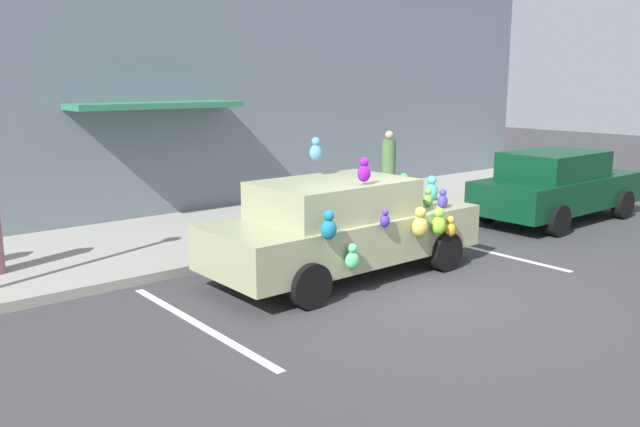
{
  "coord_description": "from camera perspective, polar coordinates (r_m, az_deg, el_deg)",
  "views": [
    {
      "loc": [
        -6.84,
        -6.05,
        3.07
      ],
      "look_at": [
        -0.15,
        2.07,
        0.9
      ],
      "focal_mm": 36.59,
      "sensor_mm": 36.0,
      "label": 1
    }
  ],
  "objects": [
    {
      "name": "sidewalk",
      "position": [
        13.34,
        -7.52,
        -1.43
      ],
      "size": [
        24.0,
        4.0,
        0.15
      ],
      "primitive_type": "cube",
      "color": "gray",
      "rests_on": "ground"
    },
    {
      "name": "pedestrian_by_lamp",
      "position": [
        15.85,
        6.02,
        3.89
      ],
      "size": [
        0.33,
        0.33,
        1.72
      ],
      "color": "#4C7145",
      "rests_on": "sidewalk"
    },
    {
      "name": "ground_plane",
      "position": [
        9.64,
        8.62,
        -7.06
      ],
      "size": [
        60.0,
        60.0,
        0.0
      ],
      "primitive_type": "plane",
      "color": "#38383A"
    },
    {
      "name": "storefront_building",
      "position": [
        14.86,
        -12.36,
        11.86
      ],
      "size": [
        24.0,
        1.25,
        6.4
      ],
      "color": "slate",
      "rests_on": "ground"
    },
    {
      "name": "teddy_bear_on_sidewalk",
      "position": [
        14.29,
        6.65,
        0.9
      ],
      "size": [
        0.31,
        0.26,
        0.6
      ],
      "color": "pink",
      "rests_on": "sidewalk"
    },
    {
      "name": "parking_stripe_rear",
      "position": [
        8.58,
        -10.57,
        -9.51
      ],
      "size": [
        0.12,
        3.6,
        0.01
      ],
      "primitive_type": "cube",
      "color": "silver",
      "rests_on": "ground"
    },
    {
      "name": "plush_covered_car",
      "position": [
        10.28,
        1.98,
        -1.1
      ],
      "size": [
        4.55,
        2.12,
        2.17
      ],
      "color": "#989D75",
      "rests_on": "ground"
    },
    {
      "name": "parking_stripe_front",
      "position": [
        12.33,
        13.89,
        -3.1
      ],
      "size": [
        0.12,
        3.6,
        0.01
      ],
      "primitive_type": "cube",
      "color": "silver",
      "rests_on": "ground"
    },
    {
      "name": "parked_sedan_behind",
      "position": [
        15.2,
        19.97,
        2.31
      ],
      "size": [
        4.32,
        1.9,
        1.54
      ],
      "color": "#0A381E",
      "rests_on": "ground"
    }
  ]
}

